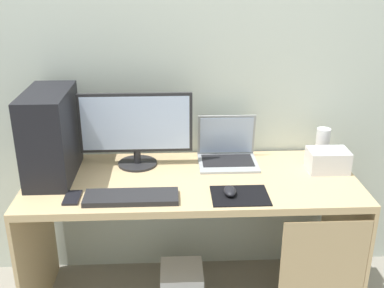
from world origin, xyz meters
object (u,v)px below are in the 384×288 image
at_px(subwoofer, 182,286).
at_px(keyboard, 131,197).
at_px(mouse_left, 230,191).
at_px(cell_phone, 72,198).
at_px(pc_tower, 51,135).
at_px(projector, 328,160).
at_px(laptop, 227,153).
at_px(monitor, 136,129).
at_px(speaker, 322,144).

bearing_deg(subwoofer, keyboard, -140.79).
bearing_deg(mouse_left, cell_phone, 179.97).
relative_size(pc_tower, projector, 2.15).
distance_m(laptop, subwoofer, 0.76).
height_order(pc_tower, laptop, pc_tower).
distance_m(monitor, cell_phone, 0.49).
bearing_deg(subwoofer, pc_tower, 172.04).
xyz_separation_m(laptop, speaker, (0.51, 0.02, 0.04)).
bearing_deg(subwoofer, cell_phone, -161.59).
bearing_deg(monitor, mouse_left, -38.80).
bearing_deg(pc_tower, subwoofer, -7.96).
relative_size(speaker, mouse_left, 1.75).
bearing_deg(laptop, projector, -15.56).
relative_size(speaker, subwoofer, 0.75).
bearing_deg(subwoofer, projector, 6.04).
xyz_separation_m(projector, subwoofer, (-0.74, -0.08, -0.69)).
distance_m(pc_tower, keyboard, 0.52).
bearing_deg(projector, laptop, 164.44).
height_order(monitor, cell_phone, monitor).
xyz_separation_m(keyboard, mouse_left, (0.44, 0.02, 0.01)).
bearing_deg(speaker, projector, -97.13).
relative_size(pc_tower, mouse_left, 4.47).
bearing_deg(keyboard, subwoofer, 39.21).
relative_size(cell_phone, subwoofer, 0.58).
bearing_deg(laptop, speaker, 2.56).
bearing_deg(pc_tower, cell_phone, -62.33).
xyz_separation_m(monitor, subwoofer, (0.22, -0.19, -0.83)).
relative_size(laptop, subwoofer, 1.37).
distance_m(projector, keyboard, 1.00).
distance_m(pc_tower, subwoofer, 1.05).
bearing_deg(cell_phone, projector, 11.09).
bearing_deg(cell_phone, mouse_left, -0.03).
height_order(laptop, cell_phone, laptop).
bearing_deg(pc_tower, laptop, 8.40).
bearing_deg(keyboard, speaker, 23.13).
bearing_deg(laptop, mouse_left, -94.81).
distance_m(speaker, keyboard, 1.08).
xyz_separation_m(monitor, mouse_left, (0.44, -0.35, -0.18)).
xyz_separation_m(laptop, projector, (0.49, -0.14, 0.01)).
xyz_separation_m(keyboard, cell_phone, (-0.27, 0.02, -0.01)).
bearing_deg(pc_tower, monitor, 14.45).
xyz_separation_m(pc_tower, projector, (1.37, -0.01, -0.16)).
distance_m(monitor, subwoofer, 0.88).
relative_size(speaker, projector, 0.84).
bearing_deg(cell_phone, keyboard, -4.38).
bearing_deg(speaker, monitor, -177.18).
height_order(speaker, mouse_left, speaker).
bearing_deg(laptop, cell_phone, -152.94).
bearing_deg(pc_tower, projector, -0.34).
height_order(laptop, speaker, laptop).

